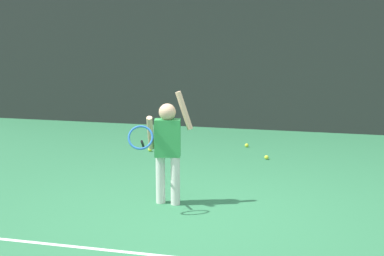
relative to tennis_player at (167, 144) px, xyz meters
The scene contains 9 objects.
ground_plane 0.88m from the tennis_player, 40.85° to the right, with size 20.00×20.00×0.00m, color #2D7247.
court_line_baseline 1.69m from the tennis_player, 75.61° to the right, with size 9.00×0.05×0.00m, color white.
back_fence_windscreen 5.26m from the tennis_player, 85.78° to the left, with size 13.36×0.08×3.41m, color #282D2B.
fence_post_1 6.05m from the tennis_player, 118.97° to the left, with size 0.09×0.09×3.56m, color slate.
fence_post_2 5.33m from the tennis_player, 85.83° to the left, with size 0.09×0.09×3.56m, color slate.
tennis_player is the anchor object (origin of this frame).
tennis_ball_1 2.79m from the tennis_player, 71.12° to the left, with size 0.07×0.07×0.07m, color #CCE033.
tennis_ball_4 3.48m from the tennis_player, 82.76° to the left, with size 0.07×0.07×0.07m, color #CCE033.
tennis_ball_5 2.94m from the tennis_player, 112.59° to the left, with size 0.07×0.07×0.07m, color #CCE033.
Camera 1 is at (1.50, -5.81, 2.09)m, focal length 52.55 mm.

